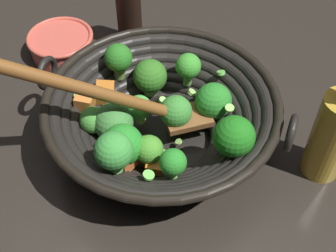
{
  "coord_description": "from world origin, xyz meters",
  "views": [
    {
      "loc": [
        0.12,
        -0.44,
        0.56
      ],
      "look_at": [
        0.01,
        0.01,
        0.03
      ],
      "focal_mm": 48.83,
      "sensor_mm": 36.0,
      "label": 1
    }
  ],
  "objects_px": {
    "cooking_oil_bottle": "(333,134)",
    "soy_sauce_bottle": "(129,13)",
    "wok": "(160,116)",
    "prep_bowl": "(61,43)"
  },
  "relations": [
    {
      "from": "wok",
      "to": "cooking_oil_bottle",
      "type": "relative_size",
      "value": 2.0
    },
    {
      "from": "cooking_oil_bottle",
      "to": "prep_bowl",
      "type": "distance_m",
      "value": 0.51
    },
    {
      "from": "soy_sauce_bottle",
      "to": "prep_bowl",
      "type": "xyz_separation_m",
      "value": [
        -0.12,
        -0.06,
        -0.05
      ]
    },
    {
      "from": "cooking_oil_bottle",
      "to": "soy_sauce_bottle",
      "type": "bearing_deg",
      "value": 149.1
    },
    {
      "from": "wok",
      "to": "prep_bowl",
      "type": "height_order",
      "value": "wok"
    },
    {
      "from": "soy_sauce_bottle",
      "to": "cooking_oil_bottle",
      "type": "relative_size",
      "value": 0.86
    },
    {
      "from": "wok",
      "to": "soy_sauce_bottle",
      "type": "relative_size",
      "value": 2.31
    },
    {
      "from": "cooking_oil_bottle",
      "to": "prep_bowl",
      "type": "xyz_separation_m",
      "value": [
        -0.48,
        0.16,
        -0.06
      ]
    },
    {
      "from": "cooking_oil_bottle",
      "to": "prep_bowl",
      "type": "height_order",
      "value": "cooking_oil_bottle"
    },
    {
      "from": "cooking_oil_bottle",
      "to": "prep_bowl",
      "type": "bearing_deg",
      "value": 161.96
    }
  ]
}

